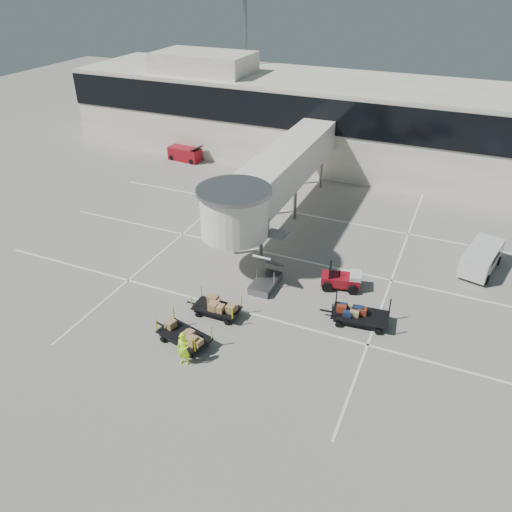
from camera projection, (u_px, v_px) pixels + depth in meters
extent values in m
plane|color=gray|center=(254.00, 338.00, 28.04)|extent=(140.00, 140.00, 0.00)
cube|color=white|center=(268.00, 318.00, 29.61)|extent=(40.00, 0.15, 0.02)
cube|color=white|center=(305.00, 261.00, 35.10)|extent=(40.00, 0.15, 0.02)
cube|color=white|center=(333.00, 220.00, 40.59)|extent=(40.00, 0.15, 0.02)
cube|color=white|center=(394.00, 273.00, 33.83)|extent=(0.15, 30.00, 0.02)
cube|color=white|center=(189.00, 228.00, 39.31)|extent=(0.15, 30.00, 0.02)
cube|color=white|center=(376.00, 125.00, 49.52)|extent=(64.00, 12.00, 8.00)
cube|color=black|center=(364.00, 121.00, 43.74)|extent=(64.00, 0.12, 3.20)
cube|color=white|center=(204.00, 62.00, 51.53)|extent=(10.00, 6.00, 2.00)
cylinder|color=slate|center=(246.00, 69.00, 56.33)|extent=(0.36, 0.36, 15.00)
cube|color=silver|center=(284.00, 167.00, 38.96)|extent=(3.00, 18.00, 2.80)
cylinder|color=silver|center=(234.00, 214.00, 31.90)|extent=(4.40, 4.40, 3.00)
cylinder|color=slate|center=(234.00, 191.00, 31.07)|extent=(4.80, 4.80, 0.25)
cylinder|color=slate|center=(235.00, 236.00, 35.28)|extent=(0.28, 0.28, 2.90)
cylinder|color=slate|center=(261.00, 241.00, 34.60)|extent=(0.28, 0.28, 2.90)
cylinder|color=slate|center=(272.00, 198.00, 40.78)|extent=(0.28, 0.28, 2.90)
cylinder|color=slate|center=(295.00, 202.00, 40.09)|extent=(0.28, 0.28, 2.90)
cylinder|color=slate|center=(300.00, 169.00, 46.27)|extent=(0.28, 0.28, 2.90)
cylinder|color=slate|center=(321.00, 173.00, 45.58)|extent=(0.28, 0.28, 2.90)
cube|color=slate|center=(265.00, 283.00, 32.32)|extent=(1.40, 2.60, 0.50)
cube|color=slate|center=(269.00, 261.00, 32.09)|extent=(1.20, 2.60, 2.06)
cube|color=slate|center=(277.00, 234.00, 32.54)|extent=(1.40, 1.20, 0.12)
cube|color=maroon|center=(341.00, 280.00, 32.10)|extent=(2.63, 1.66, 0.61)
cube|color=silver|center=(356.00, 276.00, 31.73)|extent=(0.93, 1.25, 0.36)
cube|color=black|center=(330.00, 271.00, 31.90)|extent=(0.34, 1.02, 0.92)
cylinder|color=black|center=(327.00, 287.00, 31.80)|extent=(0.69, 0.39, 0.65)
cylinder|color=black|center=(328.00, 276.00, 32.91)|extent=(0.69, 0.39, 0.65)
cylinder|color=black|center=(353.00, 290.00, 31.53)|extent=(0.69, 0.39, 0.65)
cylinder|color=black|center=(353.00, 279.00, 32.64)|extent=(0.69, 0.39, 0.65)
cube|color=black|center=(360.00, 315.00, 28.91)|extent=(3.40, 1.96, 0.13)
cube|color=black|center=(360.00, 318.00, 29.01)|extent=(3.05, 1.69, 0.27)
cube|color=black|center=(326.00, 311.00, 29.50)|extent=(0.76, 0.17, 0.09)
cylinder|color=black|center=(338.00, 324.00, 28.81)|extent=(0.38, 0.19, 0.37)
cylinder|color=black|center=(342.00, 310.00, 30.01)|extent=(0.38, 0.19, 0.37)
cylinder|color=black|center=(378.00, 332.00, 28.23)|extent=(0.38, 0.19, 0.37)
cylinder|color=black|center=(381.00, 317.00, 29.43)|extent=(0.38, 0.19, 0.37)
cylinder|color=black|center=(332.00, 311.00, 28.46)|extent=(0.08, 0.08, 0.97)
cylinder|color=black|center=(337.00, 296.00, 29.65)|extent=(0.08, 0.08, 0.97)
cylinder|color=black|center=(388.00, 321.00, 27.66)|extent=(0.08, 0.08, 0.97)
cylinder|color=black|center=(390.00, 306.00, 28.85)|extent=(0.08, 0.08, 0.97)
cube|color=#47464B|center=(365.00, 310.00, 28.82)|extent=(0.62, 0.48, 0.44)
cube|color=maroon|center=(381.00, 313.00, 28.66)|extent=(0.48, 0.37, 0.38)
cube|color=#47464B|center=(381.00, 320.00, 28.21)|extent=(0.47, 0.32, 0.28)
cube|color=#47464B|center=(380.00, 315.00, 28.40)|extent=(0.41, 0.34, 0.45)
cube|color=#968552|center=(342.00, 313.00, 28.70)|extent=(0.48, 0.40, 0.34)
cube|color=maroon|center=(358.00, 310.00, 28.97)|extent=(0.44, 0.46, 0.33)
cube|color=#131F3C|center=(352.00, 308.00, 29.01)|extent=(0.58, 0.44, 0.43)
cube|color=maroon|center=(350.00, 312.00, 28.78)|extent=(0.55, 0.37, 0.28)
cube|color=black|center=(217.00, 308.00, 29.63)|extent=(2.79, 1.42, 0.11)
cube|color=black|center=(217.00, 310.00, 29.72)|extent=(2.51, 1.21, 0.23)
cube|color=black|center=(192.00, 303.00, 30.28)|extent=(0.65, 0.08, 0.07)
cylinder|color=black|center=(198.00, 315.00, 29.65)|extent=(0.32, 0.13, 0.31)
cylinder|color=black|center=(207.00, 303.00, 30.63)|extent=(0.32, 0.13, 0.31)
cylinder|color=black|center=(227.00, 323.00, 29.00)|extent=(0.32, 0.13, 0.31)
cylinder|color=black|center=(236.00, 310.00, 29.98)|extent=(0.32, 0.13, 0.31)
cylinder|color=yellow|center=(191.00, 303.00, 29.37)|extent=(0.06, 0.06, 0.83)
cylinder|color=yellow|center=(202.00, 291.00, 30.35)|extent=(0.06, 0.06, 0.83)
cylinder|color=yellow|center=(232.00, 314.00, 28.48)|extent=(0.06, 0.06, 0.83)
cylinder|color=yellow|center=(241.00, 302.00, 29.47)|extent=(0.06, 0.06, 0.83)
cube|color=#A78550|center=(201.00, 302.00, 29.64)|extent=(0.53, 0.35, 0.49)
cube|color=#A78550|center=(232.00, 304.00, 29.55)|extent=(0.53, 0.40, 0.41)
cube|color=#A78550|center=(210.00, 301.00, 29.70)|extent=(0.49, 0.39, 0.45)
cube|color=#A78550|center=(207.00, 303.00, 29.70)|extent=(0.46, 0.43, 0.34)
cube|color=#A78550|center=(224.00, 302.00, 29.69)|extent=(0.50, 0.50, 0.37)
cube|color=#A78550|center=(217.00, 301.00, 29.76)|extent=(0.50, 0.46, 0.41)
cube|color=#A78550|center=(234.00, 305.00, 29.42)|extent=(0.52, 0.45, 0.40)
cube|color=#A78550|center=(213.00, 305.00, 29.37)|extent=(0.39, 0.46, 0.49)
cube|color=black|center=(184.00, 335.00, 27.43)|extent=(3.24, 2.13, 0.12)
cube|color=black|center=(185.00, 338.00, 27.53)|extent=(2.90, 1.84, 0.25)
cube|color=black|center=(161.00, 325.00, 28.45)|extent=(0.70, 0.24, 0.08)
cylinder|color=black|center=(163.00, 339.00, 27.70)|extent=(0.36, 0.21, 0.34)
cylinder|color=black|center=(180.00, 327.00, 28.62)|extent=(0.36, 0.21, 0.34)
cylinder|color=black|center=(190.00, 355.00, 26.63)|extent=(0.36, 0.21, 0.34)
cylinder|color=black|center=(207.00, 341.00, 27.55)|extent=(0.36, 0.21, 0.34)
cylinder|color=yellow|center=(156.00, 325.00, 27.47)|extent=(0.07, 0.07, 0.89)
cylinder|color=yellow|center=(174.00, 313.00, 28.39)|extent=(0.07, 0.07, 0.89)
cylinder|color=yellow|center=(195.00, 346.00, 26.01)|extent=(0.07, 0.07, 0.89)
cylinder|color=yellow|center=(212.00, 333.00, 26.93)|extent=(0.07, 0.07, 0.89)
cube|color=#A78550|center=(182.00, 328.00, 27.53)|extent=(0.54, 0.54, 0.45)
cube|color=#A78550|center=(196.00, 339.00, 26.76)|extent=(0.64, 0.54, 0.44)
cube|color=#A78550|center=(180.00, 328.00, 27.43)|extent=(0.60, 0.50, 0.54)
cube|color=#A78550|center=(185.00, 325.00, 27.77)|extent=(0.52, 0.54, 0.45)
cube|color=#A78550|center=(176.00, 333.00, 27.16)|extent=(0.57, 0.60, 0.41)
imported|color=#B5FF1A|center=(183.00, 349.00, 25.79)|extent=(0.76, 0.54, 1.99)
cube|color=silver|center=(481.00, 257.00, 33.70)|extent=(2.72, 4.69, 1.42)
cube|color=silver|center=(488.00, 249.00, 35.20)|extent=(1.77, 0.87, 0.83)
cube|color=black|center=(483.00, 252.00, 33.64)|extent=(2.37, 3.08, 0.57)
cylinder|color=black|center=(460.00, 271.00, 33.47)|extent=(0.35, 0.66, 0.62)
cylinder|color=black|center=(487.00, 279.00, 32.58)|extent=(0.35, 0.66, 0.62)
cylinder|color=black|center=(472.00, 253.00, 35.49)|extent=(0.35, 0.66, 0.62)
cylinder|color=black|center=(498.00, 260.00, 34.60)|extent=(0.35, 0.66, 0.62)
cube|color=maroon|center=(185.00, 154.00, 52.12)|extent=(3.56, 1.75, 1.36)
cube|color=black|center=(197.00, 148.00, 51.04)|extent=(0.98, 1.34, 0.48)
cylinder|color=black|center=(172.00, 158.00, 52.37)|extent=(0.56, 0.27, 0.54)
cylinder|color=black|center=(179.00, 154.00, 53.33)|extent=(0.56, 0.27, 0.54)
cylinder|color=black|center=(192.00, 162.00, 51.33)|extent=(0.56, 0.27, 0.54)
cylinder|color=black|center=(199.00, 158.00, 52.28)|extent=(0.56, 0.27, 0.54)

